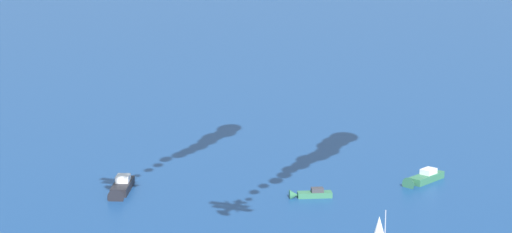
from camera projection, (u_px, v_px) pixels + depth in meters
motorboat_near_centre at (121, 188)px, 180.13m from camera, size 10.39×8.53×3.13m
motorboat_outer_ring_b at (422, 179)px, 185.96m from camera, size 4.87×9.86×2.77m
motorboat_outer_ring_c at (309, 194)px, 177.67m from camera, size 4.92×7.16×2.07m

